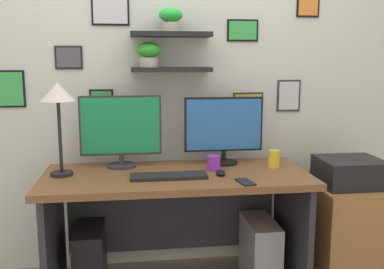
# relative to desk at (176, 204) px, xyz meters

# --- Properties ---
(back_wall_assembly) EXTENTS (4.40, 0.24, 2.70)m
(back_wall_assembly) POSITION_rel_desk_xyz_m (-0.00, 0.38, 0.82)
(back_wall_assembly) COLOR silver
(back_wall_assembly) RESTS_ON ground
(desk) EXTENTS (1.58, 0.68, 0.75)m
(desk) POSITION_rel_desk_xyz_m (0.00, 0.00, 0.00)
(desk) COLOR brown
(desk) RESTS_ON ground
(monitor_left) EXTENTS (0.51, 0.18, 0.45)m
(monitor_left) POSITION_rel_desk_xyz_m (-0.33, 0.16, 0.45)
(monitor_left) COLOR #2D2D33
(monitor_left) RESTS_ON desk
(monitor_right) EXTENTS (0.51, 0.18, 0.43)m
(monitor_right) POSITION_rel_desk_xyz_m (0.33, 0.16, 0.44)
(monitor_right) COLOR black
(monitor_right) RESTS_ON desk
(keyboard) EXTENTS (0.44, 0.14, 0.02)m
(keyboard) POSITION_rel_desk_xyz_m (-0.05, -0.14, 0.22)
(keyboard) COLOR black
(keyboard) RESTS_ON desk
(computer_mouse) EXTENTS (0.06, 0.09, 0.03)m
(computer_mouse) POSITION_rel_desk_xyz_m (0.25, -0.13, 0.23)
(computer_mouse) COLOR black
(computer_mouse) RESTS_ON desk
(desk_lamp) EXTENTS (0.19, 0.19, 0.54)m
(desk_lamp) POSITION_rel_desk_xyz_m (-0.67, -0.01, 0.66)
(desk_lamp) COLOR black
(desk_lamp) RESTS_ON desk
(cell_phone) EXTENTS (0.09, 0.15, 0.01)m
(cell_phone) POSITION_rel_desk_xyz_m (0.36, -0.30, 0.22)
(cell_phone) COLOR black
(cell_phone) RESTS_ON desk
(coffee_mug) EXTENTS (0.08, 0.08, 0.09)m
(coffee_mug) POSITION_rel_desk_xyz_m (0.23, -0.00, 0.26)
(coffee_mug) COLOR purple
(coffee_mug) RESTS_ON desk
(water_cup) EXTENTS (0.07, 0.07, 0.11)m
(water_cup) POSITION_rel_desk_xyz_m (0.62, 0.01, 0.27)
(water_cup) COLOR yellow
(water_cup) RESTS_ON desk
(drawer_cabinet) EXTENTS (0.44, 0.50, 0.64)m
(drawer_cabinet) POSITION_rel_desk_xyz_m (1.09, -0.06, -0.22)
(drawer_cabinet) COLOR #9E6B38
(drawer_cabinet) RESTS_ON ground
(printer) EXTENTS (0.38, 0.34, 0.17)m
(printer) POSITION_rel_desk_xyz_m (1.09, -0.06, 0.18)
(printer) COLOR black
(printer) RESTS_ON drawer_cabinet
(computer_tower_left) EXTENTS (0.18, 0.40, 0.40)m
(computer_tower_left) POSITION_rel_desk_xyz_m (-0.54, 0.06, -0.34)
(computer_tower_left) COLOR black
(computer_tower_left) RESTS_ON ground
(computer_tower_right) EXTENTS (0.18, 0.40, 0.41)m
(computer_tower_right) POSITION_rel_desk_xyz_m (0.54, -0.02, -0.33)
(computer_tower_right) COLOR #99999E
(computer_tower_right) RESTS_ON ground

